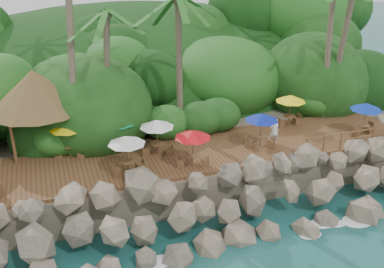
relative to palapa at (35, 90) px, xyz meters
name	(u,v)px	position (x,y,z in m)	size (l,w,h in m)	color
ground	(235,251)	(7.79, -9.13, -5.79)	(140.00, 140.00, 0.00)	#19514F
land_base	(149,112)	(7.79, 6.87, -4.74)	(32.00, 25.20, 2.10)	gray
jungle_hill	(130,95)	(7.79, 14.37, -5.79)	(44.80, 28.00, 15.40)	#143811
seawall	(219,207)	(7.79, -7.13, -4.64)	(29.00, 4.00, 2.30)	gray
terrace	(192,154)	(7.79, -3.13, -3.59)	(26.00, 5.00, 0.20)	brown
jungle_foliage	(153,130)	(7.79, 5.87, -5.79)	(44.00, 16.00, 12.00)	#143811
foam_line	(232,247)	(7.79, -8.83, -5.76)	(25.20, 0.80, 0.06)	white
palapa	(35,90)	(0.00, 0.00, 0.00)	(5.17, 5.17, 4.60)	brown
dining_clusters	(162,130)	(6.06, -3.38, -1.79)	(24.16, 5.09, 2.04)	brown
railing	(357,137)	(16.90, -5.48, -2.88)	(7.20, 0.10, 1.00)	brown
waiter	(274,131)	(12.63, -3.58, -2.71)	(0.57, 0.37, 1.56)	white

